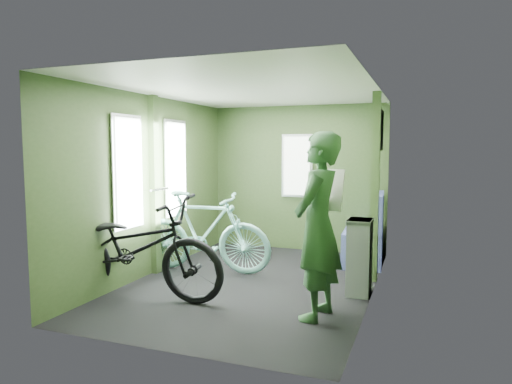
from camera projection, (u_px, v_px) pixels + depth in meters
room at (251, 164)px, 5.44m from camera, size 4.00×4.02×2.31m
bicycle_black at (136, 297)px, 5.00m from camera, size 2.11×0.85×1.18m
bicycle_mint at (204, 273)px, 5.98m from camera, size 1.86×0.80×1.16m
passenger at (318, 226)px, 4.33m from camera, size 0.51×0.74×1.78m
waste_box at (360, 257)px, 5.06m from camera, size 0.25×0.35×0.85m
bench_seat at (365, 243)px, 6.45m from camera, size 0.60×0.99×1.01m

